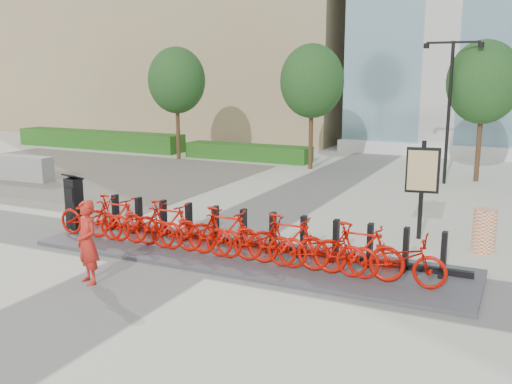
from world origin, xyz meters
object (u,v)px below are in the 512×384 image
at_px(worker_red, 87,242).
at_px(construction_barrel, 484,231).
at_px(kiosk, 74,202).
at_px(map_sign, 422,175).
at_px(jersey_barrier, 23,168).
at_px(bike_0, 91,217).

height_order(worker_red, construction_barrel, worker_red).
relative_size(kiosk, construction_barrel, 1.44).
xyz_separation_m(construction_barrel, map_sign, (-1.48, 0.45, 1.08)).
bearing_deg(worker_red, jersey_barrier, 166.01).
distance_m(jersey_barrier, map_sign, 14.75).
bearing_deg(kiosk, construction_barrel, 23.09).
bearing_deg(construction_barrel, jersey_barrier, 173.12).
relative_size(worker_red, jersey_barrier, 0.68).
bearing_deg(map_sign, bike_0, -164.00).
bearing_deg(jersey_barrier, kiosk, -37.58).
distance_m(worker_red, construction_barrel, 8.45).
relative_size(kiosk, map_sign, 0.59).
height_order(kiosk, jersey_barrier, kiosk).
distance_m(kiosk, map_sign, 8.52).
relative_size(bike_0, kiosk, 1.31).
relative_size(bike_0, jersey_barrier, 0.77).
distance_m(construction_barrel, jersey_barrier, 16.23).
distance_m(bike_0, map_sign, 7.90).
relative_size(kiosk, worker_red, 0.87).
xyz_separation_m(construction_barrel, jersey_barrier, (-16.11, 1.94, -0.03)).
height_order(construction_barrel, jersey_barrier, construction_barrel).
relative_size(kiosk, jersey_barrier, 0.59).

